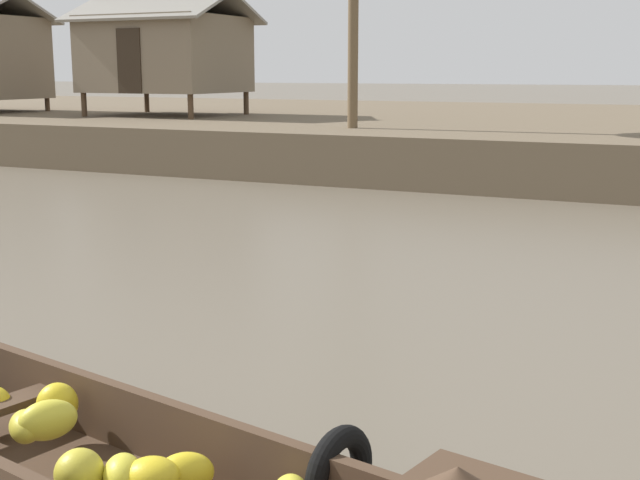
% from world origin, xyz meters
% --- Properties ---
extents(ground_plane, '(300.00, 300.00, 0.00)m').
position_xyz_m(ground_plane, '(0.00, 10.00, 0.00)').
color(ground_plane, '#665B4C').
extents(riverbank_strip, '(160.00, 20.00, 1.09)m').
position_xyz_m(riverbank_strip, '(0.00, 27.22, 0.55)').
color(riverbank_strip, brown).
rests_on(riverbank_strip, ground).
extents(banana_boat, '(5.57, 2.10, 0.95)m').
position_xyz_m(banana_boat, '(1.40, 4.24, 0.33)').
color(banana_boat, '#473323').
rests_on(banana_boat, ground).
extents(stilt_house_mid_left, '(4.84, 3.95, 3.66)m').
position_xyz_m(stilt_house_mid_left, '(-10.81, 22.51, 2.96)').
color(stilt_house_mid_left, '#4C3826').
rests_on(stilt_house_mid_left, riverbank_strip).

